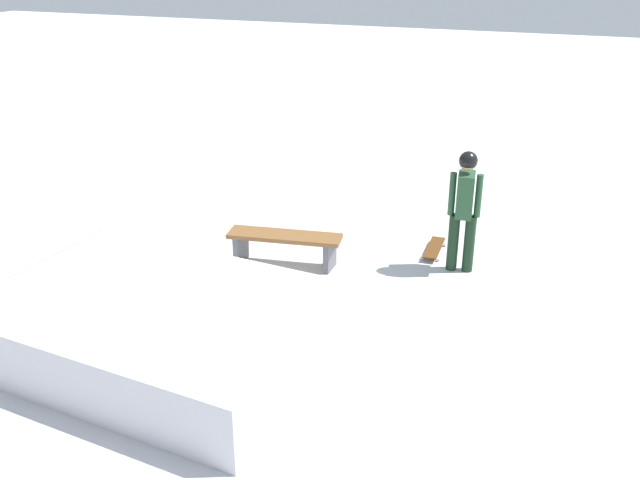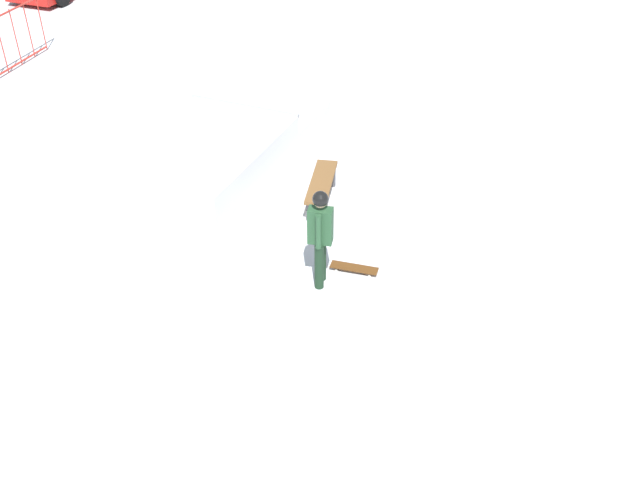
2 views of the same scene
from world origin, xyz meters
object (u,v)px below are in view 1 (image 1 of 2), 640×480
skateboard (434,248)px  park_bench (285,242)px  skater (465,203)px  skate_ramp (126,320)px

skateboard → park_bench: size_ratio=0.49×
skater → park_bench: skater is taller
skater → park_bench: size_ratio=1.05×
skate_ramp → park_bench: bearing=-103.2°
skate_ramp → skater: size_ratio=3.27×
skate_ramp → park_bench: skate_ramp is taller
skateboard → park_bench: 2.25m
park_bench → skate_ramp: bearing=70.7°
skater → skateboard: skater is taller
skater → skateboard: bearing=-142.0°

